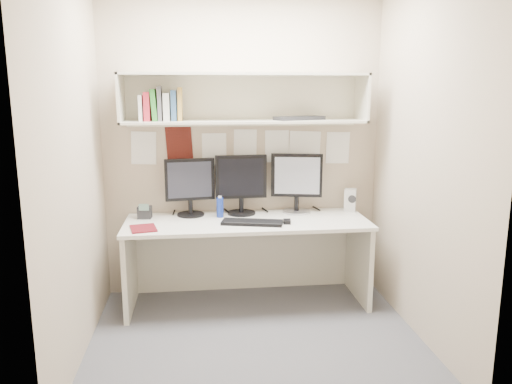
{
  "coord_description": "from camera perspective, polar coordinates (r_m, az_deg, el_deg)",
  "views": [
    {
      "loc": [
        -0.39,
        -3.33,
        1.79
      ],
      "look_at": [
        0.04,
        0.35,
        1.03
      ],
      "focal_mm": 35.0,
      "sensor_mm": 36.0,
      "label": 1
    }
  ],
  "objects": [
    {
      "name": "monitor_center",
      "position": [
        4.28,
        -1.7,
        1.09
      ],
      "size": [
        0.44,
        0.24,
        0.51
      ],
      "rotation": [
        0.0,
        0.0,
        0.04
      ],
      "color": "black",
      "rests_on": "desk"
    },
    {
      "name": "floor",
      "position": [
        3.8,
        0.02,
        -16.48
      ],
      "size": [
        2.4,
        2.0,
        0.01
      ],
      "primitive_type": "cube",
      "color": "#4E4E53",
      "rests_on": "ground"
    },
    {
      "name": "desk_phone",
      "position": [
        4.28,
        -12.61,
        -2.26
      ],
      "size": [
        0.12,
        0.11,
        0.13
      ],
      "rotation": [
        0.0,
        0.0,
        -0.1
      ],
      "color": "black",
      "rests_on": "desk"
    },
    {
      "name": "maroon_notebook",
      "position": [
        3.96,
        -12.75,
        -4.08
      ],
      "size": [
        0.23,
        0.27,
        0.01
      ],
      "primitive_type": "cube",
      "rotation": [
        0.0,
        0.0,
        0.21
      ],
      "color": "maroon",
      "rests_on": "desk"
    },
    {
      "name": "wall_back",
      "position": [
        4.37,
        -1.51,
        5.2
      ],
      "size": [
        2.4,
        0.02,
        2.6
      ],
      "primitive_type": "cube",
      "color": "tan",
      "rests_on": "ground"
    },
    {
      "name": "book_stack",
      "position": [
        4.14,
        -10.75,
        9.67
      ],
      "size": [
        0.34,
        0.17,
        0.27
      ],
      "color": "silver",
      "rests_on": "overhead_hutch"
    },
    {
      "name": "speaker",
      "position": [
        4.49,
        10.72,
        -0.9
      ],
      "size": [
        0.13,
        0.13,
        0.2
      ],
      "rotation": [
        0.0,
        0.0,
        -0.38
      ],
      "color": "#B5B5B0",
      "rests_on": "desk"
    },
    {
      "name": "keyboard",
      "position": [
        4.01,
        -0.44,
        -3.5
      ],
      "size": [
        0.51,
        0.28,
        0.02
      ],
      "primitive_type": "cube",
      "rotation": [
        0.0,
        0.0,
        -0.24
      ],
      "color": "black",
      "rests_on": "desk"
    },
    {
      "name": "overhead_hutch",
      "position": [
        4.2,
        -1.37,
        10.69
      ],
      "size": [
        2.0,
        0.38,
        0.4
      ],
      "color": "beige",
      "rests_on": "wall_back"
    },
    {
      "name": "hutch_tray",
      "position": [
        4.22,
        4.98,
        8.41
      ],
      "size": [
        0.45,
        0.3,
        0.03
      ],
      "primitive_type": "cube",
      "rotation": [
        0.0,
        0.0,
        0.36
      ],
      "color": "black",
      "rests_on": "overhead_hutch"
    },
    {
      "name": "pinned_papers",
      "position": [
        4.37,
        -1.5,
        4.54
      ],
      "size": [
        1.92,
        0.01,
        0.48
      ],
      "primitive_type": null,
      "color": "white",
      "rests_on": "wall_back"
    },
    {
      "name": "desk",
      "position": [
        4.24,
        -1.01,
        -7.97
      ],
      "size": [
        2.0,
        0.7,
        0.73
      ],
      "color": "silver",
      "rests_on": "floor"
    },
    {
      "name": "monitor_left",
      "position": [
        4.27,
        -7.56,
        0.81
      ],
      "size": [
        0.42,
        0.23,
        0.49
      ],
      "rotation": [
        0.0,
        0.0,
        0.14
      ],
      "color": "black",
      "rests_on": "desk"
    },
    {
      "name": "blue_bottle",
      "position": [
        4.22,
        -4.14,
        -1.74
      ],
      "size": [
        0.06,
        0.06,
        0.18
      ],
      "color": "navy",
      "rests_on": "desk"
    },
    {
      "name": "monitor_right",
      "position": [
        4.35,
        4.67,
        1.24
      ],
      "size": [
        0.44,
        0.24,
        0.52
      ],
      "rotation": [
        0.0,
        0.0,
        -0.21
      ],
      "color": "#A5A5AA",
      "rests_on": "desk"
    },
    {
      "name": "wall_left",
      "position": [
        3.46,
        -20.17,
        2.8
      ],
      "size": [
        0.02,
        2.0,
        2.6
      ],
      "primitive_type": "cube",
      "color": "tan",
      "rests_on": "ground"
    },
    {
      "name": "wall_right",
      "position": [
        3.72,
        18.75,
        3.46
      ],
      "size": [
        0.02,
        2.0,
        2.6
      ],
      "primitive_type": "cube",
      "color": "tan",
      "rests_on": "ground"
    },
    {
      "name": "mouse",
      "position": [
        4.04,
        3.57,
        -3.39
      ],
      "size": [
        0.07,
        0.1,
        0.03
      ],
      "primitive_type": "cube",
      "rotation": [
        0.0,
        0.0,
        -0.14
      ],
      "color": "black",
      "rests_on": "desk"
    },
    {
      "name": "wall_front",
      "position": [
        2.41,
        2.78,
        -0.07
      ],
      "size": [
        2.4,
        0.02,
        2.6
      ],
      "primitive_type": "cube",
      "color": "tan",
      "rests_on": "ground"
    }
  ]
}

